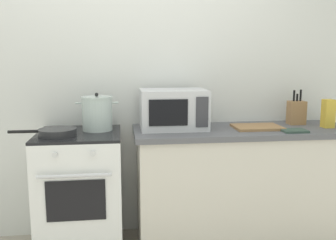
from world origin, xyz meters
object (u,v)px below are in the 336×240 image
Objects in this scene: oven_mitt at (294,131)px; frying_pan at (57,132)px; stock_pot at (97,113)px; knife_block at (296,112)px; pasta_box at (328,114)px; stove at (81,193)px; microwave at (173,109)px; cutting_board at (257,127)px.

frying_pan is at bearing 177.69° from oven_mitt.
stock_pot is 1.10× the size of knife_block.
stock_pot is at bearing 170.34° from oven_mitt.
pasta_box is at bearing -3.70° from stock_pot.
microwave is (0.70, 0.08, 0.61)m from stove.
stove is at bearing -147.03° from stock_pot.
frying_pan is (-0.27, -0.18, -0.10)m from stock_pot.
stove is 1.99m from pasta_box.
knife_block is at bearing 136.05° from pasta_box.
knife_block is (0.38, 0.14, 0.09)m from cutting_board.
microwave is at bearing 164.60° from oven_mitt.
stove is 1.64m from oven_mitt.
pasta_box reaches higher than frying_pan.
microwave is 1.03m from knife_block.
oven_mitt is (0.86, -0.24, -0.14)m from microwave.
stove is at bearing 179.13° from pasta_box.
cutting_board reaches higher than stove.
stock_pot and knife_block have the same top height.
stock_pot is 1.60m from knife_block.
microwave is 1.77× the size of knife_block.
stock_pot is 0.34m from frying_pan.
cutting_board is (1.35, 0.00, 0.47)m from stove.
knife_block reaches higher than pasta_box.
stock_pot is 0.87× the size of cutting_board.
microwave is at bearing -176.53° from knife_block.
stock_pot reaches higher than frying_pan.
stove is 4.18× the size of pasta_box.
microwave is at bearing -0.64° from stock_pot.
microwave is at bearing 173.06° from cutting_board.
oven_mitt is (-0.34, -0.13, -0.10)m from pasta_box.
microwave is at bearing 174.85° from pasta_box.
stock_pot is 0.68× the size of frying_pan.
stock_pot reaches higher than stove.
pasta_box reaches higher than stove.
microwave is (0.84, 0.17, 0.12)m from frying_pan.
knife_block reaches higher than cutting_board.
frying_pan is 1.28× the size of cutting_board.
cutting_board is at bearing 144.28° from oven_mitt.
oven_mitt is at bearing -35.72° from cutting_board.
oven_mitt is at bearing -9.66° from stock_pot.
knife_block is (1.87, 0.23, 0.07)m from frying_pan.
microwave reaches higher than stove.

